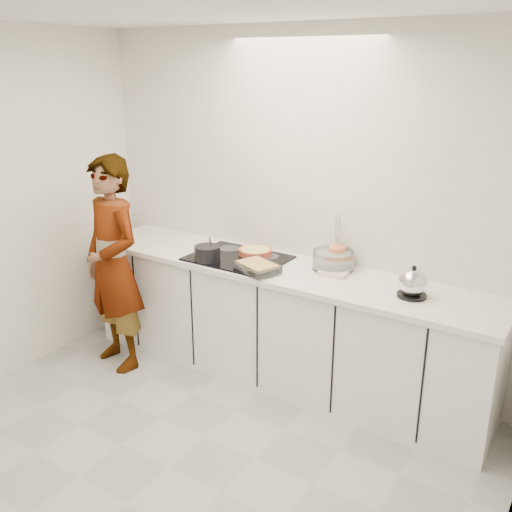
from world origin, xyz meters
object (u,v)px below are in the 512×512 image
Objects in this scene: utensil_crock at (337,257)px; cook at (113,265)px; mixing_bowl at (333,261)px; hob at (238,258)px; baking_dish at (257,267)px; tart_dish at (255,251)px; kettle at (413,284)px; saucepan at (207,253)px.

cook is (-1.55, -0.74, -0.14)m from utensil_crock.
cook is (-1.54, -0.68, -0.13)m from mixing_bowl.
hob is at bearing -165.15° from mixing_bowl.
mixing_bowl is at bearing 40.26° from baking_dish.
tart_dish is 0.64m from mixing_bowl.
baking_dish is at bearing -171.00° from kettle.
baking_dish is 0.99× the size of mixing_bowl.
hob is at bearing -117.85° from tart_dish.
cook reaches higher than tart_dish.
saucepan reaches higher than utensil_crock.
tart_dish is at bearing 48.54° from cook.
saucepan is 0.62× the size of mixing_bowl.
kettle is 0.14× the size of cook.
cook is at bearing -156.20° from mixing_bowl.
utensil_crock is 1.72m from cook.
cook is at bearing -149.47° from hob.
kettle is at bearing -20.74° from utensil_crock.
kettle is at bearing -16.09° from mixing_bowl.
baking_dish is at bearing -139.74° from mixing_bowl.
baking_dish is 1.08m from kettle.
kettle reaches higher than tart_dish.
hob is 0.75m from utensil_crock.
baking_dish is at bearing -54.50° from tart_dish.
baking_dish is at bearing -30.54° from hob.
saucepan reaches higher than hob.
cook is at bearing -154.54° from utensil_crock.
tart_dish is 0.17× the size of cook.
saucepan is 1.52m from kettle.
hob is 0.33m from baking_dish.
kettle is 1.49× the size of utensil_crock.
cook reaches higher than kettle.
utensil_crock is 0.09× the size of cook.
kettle is at bearing 6.65° from saucepan.
utensil_crock is at bearing 9.77° from tart_dish.
cook is (-0.68, -0.32, -0.13)m from saucepan.
utensil_crock reaches higher than hob.
utensil_crock is (0.64, 0.11, 0.04)m from tart_dish.
mixing_bowl is at bearing 14.85° from hob.
mixing_bowl is (0.71, 0.19, 0.06)m from hob.
mixing_bowl is at bearing 4.85° from tart_dish.
baking_dish is at bearing -135.90° from utensil_crock.
saucepan is at bearing 38.98° from cook.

